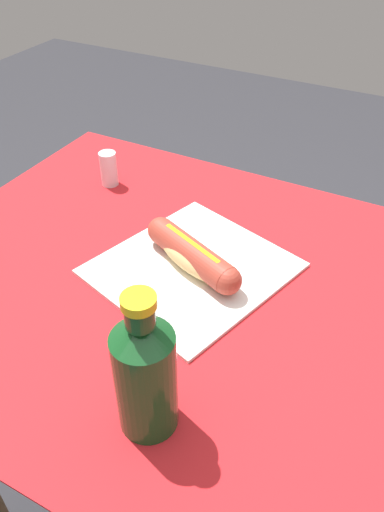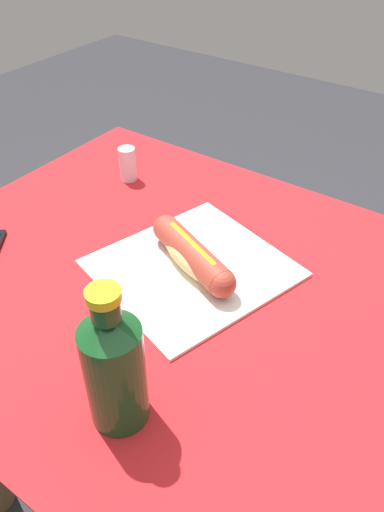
# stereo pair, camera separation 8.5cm
# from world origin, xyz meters

# --- Properties ---
(ground_plane) EXTENTS (6.00, 6.00, 0.00)m
(ground_plane) POSITION_xyz_m (0.00, 0.00, 0.00)
(ground_plane) COLOR #2D2D33
(ground_plane) RESTS_ON ground
(dining_table) EXTENTS (1.09, 0.79, 0.75)m
(dining_table) POSITION_xyz_m (0.00, 0.00, 0.60)
(dining_table) COLOR brown
(dining_table) RESTS_ON ground
(paper_wrapper) EXTENTS (0.35, 0.37, 0.01)m
(paper_wrapper) POSITION_xyz_m (-0.06, 0.04, 0.75)
(paper_wrapper) COLOR white
(paper_wrapper) RESTS_ON dining_table
(hot_dog) EXTENTS (0.21, 0.12, 0.05)m
(hot_dog) POSITION_xyz_m (-0.06, 0.04, 0.78)
(hot_dog) COLOR #E5BC75
(hot_dog) RESTS_ON paper_wrapper
(soda_bottle) EXTENTS (0.07, 0.07, 0.21)m
(soda_bottle) POSITION_xyz_m (0.03, -0.24, 0.84)
(soda_bottle) COLOR #14471E
(soda_bottle) RESTS_ON dining_table
(salt_shaker) EXTENTS (0.04, 0.04, 0.07)m
(salt_shaker) POSITION_xyz_m (-0.35, 0.21, 0.78)
(salt_shaker) COLOR silver
(salt_shaker) RESTS_ON dining_table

